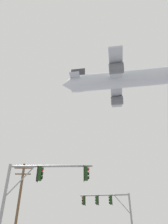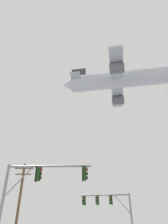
{
  "view_description": "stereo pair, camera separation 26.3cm",
  "coord_description": "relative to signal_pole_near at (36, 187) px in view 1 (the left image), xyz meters",
  "views": [
    {
      "loc": [
        -0.92,
        -5.88,
        1.75
      ],
      "look_at": [
        -0.14,
        17.29,
        15.72
      ],
      "focal_mm": 33.6,
      "sensor_mm": 36.0,
      "label": 1
    },
    {
      "loc": [
        -0.66,
        -5.89,
        1.75
      ],
      "look_at": [
        -0.14,
        17.29,
        15.72
      ],
      "focal_mm": 33.6,
      "sensor_mm": 36.0,
      "label": 2
    }
  ],
  "objects": [
    {
      "name": "signal_pole_near",
      "position": [
        0.0,
        0.0,
        0.0
      ],
      "size": [
        5.84,
        0.64,
        6.18
      ],
      "color": "gray",
      "rests_on": "ground"
    },
    {
      "name": "airplane",
      "position": [
        11.67,
        21.52,
        27.26
      ],
      "size": [
        26.34,
        20.35,
        7.18
      ],
      "color": "#B7BCC6"
    },
    {
      "name": "signal_pole_far",
      "position": [
        6.32,
        10.22,
        0.0
      ],
      "size": [
        5.5,
        1.08,
        6.01
      ],
      "color": "gray",
      "rests_on": "ground"
    },
    {
      "name": "utility_pole",
      "position": [
        -3.62,
        10.39,
        0.33
      ],
      "size": [
        2.2,
        0.28,
        9.35
      ],
      "color": "brown",
      "rests_on": "ground"
    }
  ]
}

